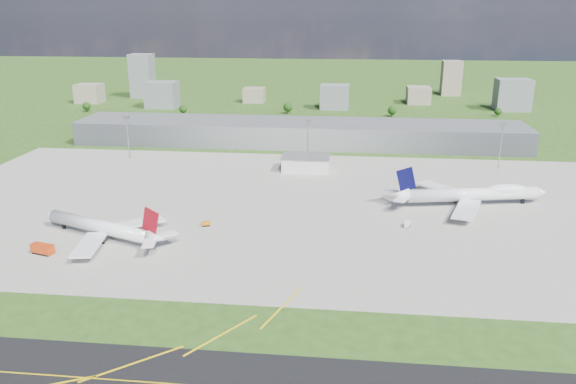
# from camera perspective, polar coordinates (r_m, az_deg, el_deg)

# --- Properties ---
(ground) EXTENTS (1400.00, 1400.00, 0.00)m
(ground) POSITION_cam_1_polar(r_m,az_deg,el_deg) (369.46, 0.87, 4.38)
(ground) COLOR #274716
(ground) RESTS_ON ground
(apron) EXTENTS (360.00, 190.00, 0.08)m
(apron) POSITION_cam_1_polar(r_m,az_deg,el_deg) (263.45, 0.77, -1.32)
(apron) COLOR gray
(apron) RESTS_ON ground
(terminal) EXTENTS (300.00, 42.00, 15.00)m
(terminal) POSITION_cam_1_polar(r_m,az_deg,el_deg) (382.34, 1.09, 6.00)
(terminal) COLOR gray
(terminal) RESTS_ON ground
(ops_building) EXTENTS (26.00, 16.00, 8.00)m
(ops_building) POSITION_cam_1_polar(r_m,az_deg,el_deg) (319.39, 1.81, 2.91)
(ops_building) COLOR silver
(ops_building) RESTS_ON ground
(mast_west) EXTENTS (3.50, 2.00, 25.90)m
(mast_west) POSITION_cam_1_polar(r_m,az_deg,el_deg) (355.84, -16.02, 6.06)
(mast_west) COLOR gray
(mast_west) RESTS_ON ground
(mast_center) EXTENTS (3.50, 2.00, 25.90)m
(mast_center) POSITION_cam_1_polar(r_m,az_deg,el_deg) (330.68, 2.04, 5.88)
(mast_center) COLOR gray
(mast_center) RESTS_ON ground
(mast_east) EXTENTS (3.50, 2.00, 25.90)m
(mast_east) POSITION_cam_1_polar(r_m,az_deg,el_deg) (340.99, 20.88, 5.07)
(mast_east) COLOR gray
(mast_east) RESTS_ON ground
(airliner_red_twin) EXTENTS (60.74, 45.98, 17.39)m
(airliner_red_twin) POSITION_cam_1_polar(r_m,az_deg,el_deg) (235.47, -18.22, -3.50)
(airliner_red_twin) COLOR white
(airliner_red_twin) RESTS_ON ground
(airliner_blue_quad) EXTENTS (74.28, 57.49, 19.52)m
(airliner_blue_quad) POSITION_cam_1_polar(r_m,az_deg,el_deg) (275.20, 18.25, -0.22)
(airliner_blue_quad) COLOR white
(airliner_blue_quad) RESTS_ON ground
(fire_truck) EXTENTS (9.30, 5.46, 3.85)m
(fire_truck) POSITION_cam_1_polar(r_m,az_deg,el_deg) (230.45, -23.67, -5.35)
(fire_truck) COLOR red
(fire_truck) RESTS_ON ground
(tug_yellow) EXTENTS (4.15, 3.23, 1.81)m
(tug_yellow) POSITION_cam_1_polar(r_m,az_deg,el_deg) (240.36, -8.33, -3.24)
(tug_yellow) COLOR #C7720B
(tug_yellow) RESTS_ON ground
(van_white_near) EXTENTS (3.11, 4.80, 2.30)m
(van_white_near) POSITION_cam_1_polar(r_m,az_deg,el_deg) (242.11, 12.02, -3.24)
(van_white_near) COLOR white
(van_white_near) RESTS_ON ground
(van_white_far) EXTENTS (4.40, 2.29, 2.26)m
(van_white_far) POSITION_cam_1_polar(r_m,az_deg,el_deg) (278.23, 14.32, -0.59)
(van_white_far) COLOR silver
(van_white_far) RESTS_ON ground
(bldg_far_w) EXTENTS (24.00, 20.00, 18.00)m
(bldg_far_w) POSITION_cam_1_polar(r_m,az_deg,el_deg) (590.38, -19.52, 9.42)
(bldg_far_w) COLOR gray
(bldg_far_w) RESTS_ON ground
(bldg_w) EXTENTS (28.00, 22.00, 24.00)m
(bldg_w) POSITION_cam_1_polar(r_m,az_deg,el_deg) (541.51, -12.69, 9.64)
(bldg_w) COLOR slate
(bldg_w) RESTS_ON ground
(bldg_cw) EXTENTS (20.00, 18.00, 14.00)m
(bldg_cw) POSITION_cam_1_polar(r_m,az_deg,el_deg) (561.10, -3.46, 9.80)
(bldg_cw) COLOR gray
(bldg_cw) RESTS_ON ground
(bldg_c) EXTENTS (26.00, 20.00, 22.00)m
(bldg_c) POSITION_cam_1_polar(r_m,az_deg,el_deg) (523.17, 4.77, 9.61)
(bldg_c) COLOR slate
(bldg_c) RESTS_ON ground
(bldg_ce) EXTENTS (22.00, 24.00, 16.00)m
(bldg_ce) POSITION_cam_1_polar(r_m,az_deg,el_deg) (566.92, 13.10, 9.56)
(bldg_ce) COLOR gray
(bldg_ce) RESTS_ON ground
(bldg_e) EXTENTS (30.00, 22.00, 28.00)m
(bldg_e) POSITION_cam_1_polar(r_m,az_deg,el_deg) (552.24, 21.86, 9.16)
(bldg_e) COLOR slate
(bldg_e) RESTS_ON ground
(bldg_tall_w) EXTENTS (22.00, 20.00, 44.00)m
(bldg_tall_w) POSITION_cam_1_polar(r_m,az_deg,el_deg) (609.74, -14.58, 11.35)
(bldg_tall_w) COLOR slate
(bldg_tall_w) RESTS_ON ground
(bldg_tall_e) EXTENTS (20.00, 18.00, 36.00)m
(bldg_tall_e) POSITION_cam_1_polar(r_m,az_deg,el_deg) (630.32, 16.24, 11.05)
(bldg_tall_e) COLOR gray
(bldg_tall_e) RESTS_ON ground
(tree_far_w) EXTENTS (7.20, 7.20, 8.80)m
(tree_far_w) POSITION_cam_1_polar(r_m,az_deg,el_deg) (537.76, -19.79, 8.23)
(tree_far_w) COLOR #382314
(tree_far_w) RESTS_ON ground
(tree_w) EXTENTS (6.75, 6.75, 8.25)m
(tree_w) POSITION_cam_1_polar(r_m,az_deg,el_deg) (500.56, -10.62, 8.27)
(tree_w) COLOR #382314
(tree_w) RESTS_ON ground
(tree_c) EXTENTS (8.10, 8.10, 9.90)m
(tree_c) POSITION_cam_1_polar(r_m,az_deg,el_deg) (497.05, -0.02, 8.63)
(tree_c) COLOR #382314
(tree_c) RESTS_ON ground
(tree_e) EXTENTS (7.65, 7.65, 9.35)m
(tree_e) POSITION_cam_1_polar(r_m,az_deg,el_deg) (490.65, 10.53, 8.16)
(tree_e) COLOR #382314
(tree_e) RESTS_ON ground
(tree_far_e) EXTENTS (6.30, 6.30, 7.70)m
(tree_far_e) POSITION_cam_1_polar(r_m,az_deg,el_deg) (515.08, 20.57, 7.67)
(tree_far_e) COLOR #382314
(tree_far_e) RESTS_ON ground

